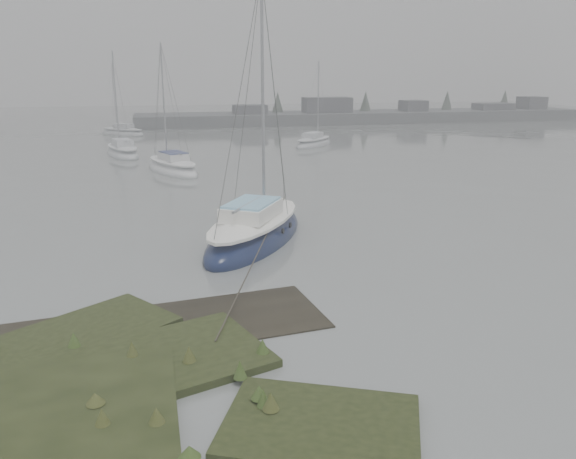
{
  "coord_description": "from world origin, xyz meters",
  "views": [
    {
      "loc": [
        -2.16,
        -8.93,
        6.22
      ],
      "look_at": [
        1.59,
        6.5,
        1.8
      ],
      "focal_mm": 35.0,
      "sensor_mm": 36.0,
      "label": 1
    }
  ],
  "objects": [
    {
      "name": "sailboat_main",
      "position": [
        1.49,
        11.39,
        0.33
      ],
      "size": [
        6.08,
        7.64,
        10.56
      ],
      "rotation": [
        0.0,
        0.0,
        -0.56
      ],
      "color": "#111A3A",
      "rests_on": "ground"
    },
    {
      "name": "sailboat_far_c",
      "position": [
        -4.97,
        52.57,
        0.24
      ],
      "size": [
        5.32,
        4.95,
        7.74
      ],
      "rotation": [
        0.0,
        0.0,
        0.86
      ],
      "color": "#9EA2A6",
      "rests_on": "ground"
    },
    {
      "name": "ground",
      "position": [
        0.0,
        30.0,
        0.0
      ],
      "size": [
        160.0,
        160.0,
        0.0
      ],
      "primitive_type": "plane",
      "color": "slate",
      "rests_on": "ground"
    },
    {
      "name": "far_shoreline",
      "position": [
        26.84,
        61.9,
        0.85
      ],
      "size": [
        60.0,
        8.0,
        4.15
      ],
      "color": "#4C4F51",
      "rests_on": "ground"
    },
    {
      "name": "sailboat_white",
      "position": [
        -0.89,
        28.11,
        0.27
      ],
      "size": [
        4.17,
        6.53,
        8.77
      ],
      "rotation": [
        0.0,
        0.0,
        0.37
      ],
      "color": "silver",
      "rests_on": "ground"
    },
    {
      "name": "sailboat_far_a",
      "position": [
        -4.36,
        36.7,
        0.26
      ],
      "size": [
        3.53,
        6.34,
        8.51
      ],
      "rotation": [
        0.0,
        0.0,
        0.27
      ],
      "color": "silver",
      "rests_on": "ground"
    },
    {
      "name": "sailboat_far_b",
      "position": [
        11.91,
        39.16,
        0.24
      ],
      "size": [
        5.19,
        5.28,
        7.87
      ],
      "rotation": [
        0.0,
        0.0,
        -0.77
      ],
      "color": "#ADB3B8",
      "rests_on": "ground"
    }
  ]
}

